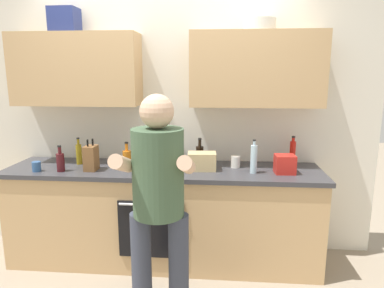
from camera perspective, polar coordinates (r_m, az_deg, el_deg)
The scene contains 17 objects.
ground_plane at distance 3.49m, azimuth -4.56°, elevation -18.40°, with size 12.00×12.00×0.00m, color gray.
back_wall_unit at distance 3.30m, azimuth -4.25°, elevation 7.29°, with size 4.00×0.38×2.50m.
counter at distance 3.29m, azimuth -4.69°, elevation -11.57°, with size 2.84×0.67×0.90m.
person_standing at distance 2.31m, azimuth -5.56°, elevation -8.44°, with size 0.49×0.45×1.62m.
bottle_wine at distance 3.22m, azimuth -20.87°, elevation -2.71°, with size 0.07×0.07×0.23m.
bottle_water at distance 3.00m, azimuth 10.15°, elevation -2.41°, with size 0.06×0.06×0.29m.
bottle_oil at distance 3.42m, azimuth -18.15°, elevation -1.49°, with size 0.05×0.05×0.25m.
bottle_soy at distance 3.26m, azimuth 1.28°, elevation -1.69°, with size 0.07×0.07×0.25m.
bottle_hotsauce at distance 3.31m, azimuth 16.24°, elevation -1.42°, with size 0.05×0.05×0.28m.
bottle_juice at distance 3.25m, azimuth -10.68°, elevation -2.18°, with size 0.08×0.08×0.22m.
cup_tea at distance 3.32m, azimuth -24.26°, elevation -3.40°, with size 0.07×0.07×0.09m, color #33598C.
cup_coffee at distance 3.17m, azimuth 7.19°, elevation -2.92°, with size 0.08×0.08×0.11m, color white.
cup_stoneware at distance 3.14m, azimuth -10.75°, elevation -3.43°, with size 0.09×0.09×0.08m, color slate.
knife_block at distance 3.17m, azimuth -16.31°, elevation -2.22°, with size 0.10×0.14×0.28m.
potted_herb at distance 2.98m, azimuth -5.72°, elevation -2.60°, with size 0.15×0.15×0.23m.
grocery_bag_bread at distance 3.06m, azimuth 1.64°, elevation -2.86°, with size 0.25×0.16×0.16m, color tan.
grocery_bag_crisps at distance 3.06m, azimuth 15.06°, elevation -3.23°, with size 0.17×0.15×0.16m, color red.
Camera 1 is at (0.51, -2.98, 1.75)m, focal length 32.35 mm.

